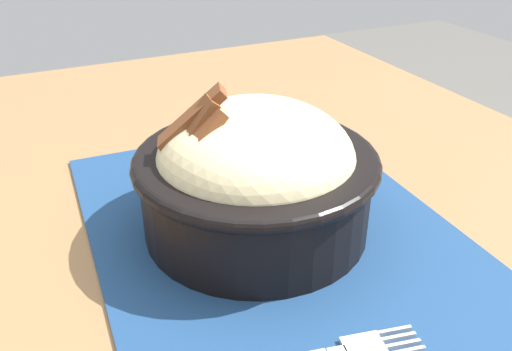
{
  "coord_description": "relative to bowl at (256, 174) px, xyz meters",
  "views": [
    {
      "loc": [
        0.28,
        -0.15,
        0.99
      ],
      "look_at": [
        -0.06,
        0.01,
        0.78
      ],
      "focal_mm": 37.76,
      "sensor_mm": 36.0,
      "label": 1
    }
  ],
  "objects": [
    {
      "name": "placemat",
      "position": [
        0.04,
        0.01,
        -0.05
      ],
      "size": [
        0.48,
        0.31,
        0.0
      ],
      "primitive_type": "cube",
      "rotation": [
        0.0,
        0.0,
        -0.04
      ],
      "color": "navy",
      "rests_on": "table"
    },
    {
      "name": "table",
      "position": [
        0.06,
        -0.01,
        -0.12
      ],
      "size": [
        1.18,
        0.82,
        0.73
      ],
      "color": "olive",
      "rests_on": "ground_plane"
    },
    {
      "name": "bowl",
      "position": [
        0.0,
        0.0,
        0.0
      ],
      "size": [
        0.22,
        0.22,
        0.13
      ],
      "color": "black",
      "rests_on": "placemat"
    }
  ]
}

